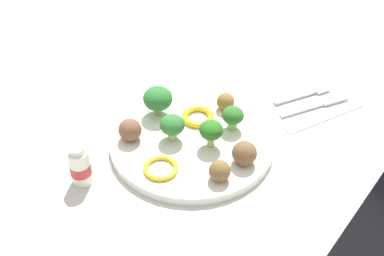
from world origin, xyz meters
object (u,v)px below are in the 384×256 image
yogurt_bottle (80,166)px  napkin (307,102)px  broccoli_floret_mid_right (211,131)px  pepper_ring_front_right (161,168)px  broccoli_floret_front_left (233,116)px  meatball_mid_left (226,102)px  broccoli_floret_far_rim (172,125)px  meatball_near_rim (217,172)px  plate (192,140)px  broccoli_floret_back_right (158,99)px  fork (305,93)px  meatball_front_right (130,130)px  knife (317,104)px  meatball_mid_right (244,153)px  pepper_ring_front_left (198,117)px

yogurt_bottle → napkin: bearing=4.0°
yogurt_bottle → broccoli_floret_mid_right: bearing=-5.5°
yogurt_bottle → pepper_ring_front_right: bearing=-19.3°
broccoli_floret_front_left → yogurt_bottle: 0.27m
meatball_mid_left → pepper_ring_front_right: meatball_mid_left is taller
broccoli_floret_far_rim → napkin: broccoli_floret_far_rim is taller
broccoli_floret_front_left → meatball_near_rim: bearing=-127.9°
broccoli_floret_mid_right → meatball_near_rim: broccoli_floret_mid_right is taller
plate → meatball_mid_left: bearing=28.6°
broccoli_floret_back_right → yogurt_bottle: (-0.16, -0.09, -0.02)m
pepper_ring_front_right → fork: pepper_ring_front_right is taller
fork → meatball_near_rim: bearing=-150.8°
broccoli_floret_mid_right → broccoli_floret_front_left: size_ratio=1.14×
meatball_front_right → fork: bearing=0.1°
plate → pepper_ring_front_right: (-0.08, -0.05, 0.01)m
pepper_ring_front_right → napkin: size_ratio=0.33×
pepper_ring_front_right → fork: bearing=15.3°
meatball_near_rim → fork: 0.30m
plate → broccoli_floret_mid_right: broccoli_floret_mid_right is taller
broccoli_floret_back_right → pepper_ring_front_right: 0.14m
broccoli_floret_back_right → knife: (0.28, -0.08, -0.04)m
yogurt_bottle → meatball_front_right: bearing=26.4°
napkin → fork: (0.01, 0.02, 0.00)m
broccoli_floret_front_left → meatball_mid_left: size_ratio=1.33×
broccoli_floret_front_left → pepper_ring_front_right: broccoli_floret_front_left is taller
broccoli_floret_far_rim → broccoli_floret_back_right: broccoli_floret_back_right is taller
meatball_mid_right → meatball_mid_left: 0.14m
broccoli_floret_far_rim → meatball_mid_right: size_ratio=1.17×
yogurt_bottle → broccoli_floret_front_left: bearing=1.1°
pepper_ring_front_right → plate: bearing=34.4°
broccoli_floret_far_rim → napkin: size_ratio=0.28×
fork → knife: bearing=-85.8°
pepper_ring_front_left → knife: pepper_ring_front_left is taller
meatball_front_right → meatball_near_rim: size_ratio=1.15×
broccoli_floret_far_rim → pepper_ring_front_left: bearing=27.0°
meatball_mid_left → meatball_mid_right: bearing=-104.3°
meatball_near_rim → pepper_ring_front_right: meatball_near_rim is taller
napkin → yogurt_bottle: (-0.44, -0.03, 0.03)m
broccoli_floret_back_right → meatball_front_right: broccoli_floret_back_right is taller
broccoli_floret_mid_right → broccoli_floret_back_right: size_ratio=0.90×
meatball_near_rim → napkin: 0.28m
broccoli_floret_back_right → meatball_front_right: size_ratio=1.41×
broccoli_floret_front_left → pepper_ring_front_right: size_ratio=0.78×
broccoli_floret_mid_right → pepper_ring_front_right: bearing=-168.0°
pepper_ring_front_right → yogurt_bottle: yogurt_bottle is taller
meatball_front_right → knife: bearing=-5.8°
broccoli_floret_back_right → knife: size_ratio=0.38×
fork → broccoli_floret_front_left: bearing=-166.3°
pepper_ring_front_left → meatball_mid_right: bearing=-80.1°
meatball_mid_left → knife: bearing=-15.0°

